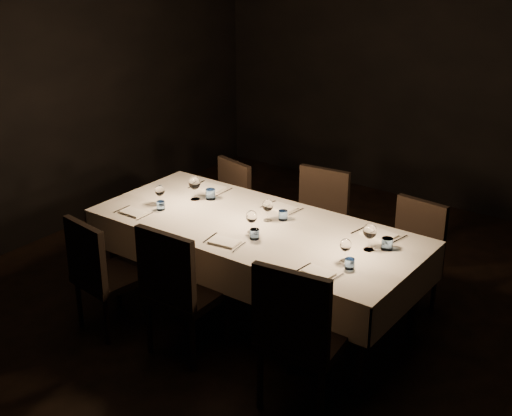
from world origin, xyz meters
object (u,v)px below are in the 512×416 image
Objects in this scene: chair_far_center at (318,219)px; dining_table at (256,234)px; chair_near_right at (299,332)px; chair_far_right at (412,251)px; chair_near_center at (179,286)px; chair_far_left at (226,204)px; chair_near_left at (100,270)px.

dining_table is at bearing -98.27° from chair_far_center.
chair_near_right reaches higher than chair_far_right.
chair_far_center is 1.06× the size of chair_far_right.
chair_far_center is at bearing -69.22° from chair_near_right.
chair_far_right is (0.91, 0.81, -0.20)m from dining_table.
chair_near_center is 1.62m from chair_far_center.
chair_near_right reaches higher than chair_far_left.
chair_near_center is 1.87m from chair_far_right.
dining_table is 1.18m from chair_near_right.
chair_near_left is at bearing -130.34° from chair_far_right.
chair_far_right reaches higher than dining_table.
dining_table is 2.43× the size of chair_near_right.
chair_far_right is at bearing 16.19° from chair_far_left.
chair_near_right is at bearing -40.85° from dining_table.
dining_table is 0.87m from chair_far_center.
chair_near_left is 1.58m from chair_far_left.
chair_far_center is (0.13, 1.61, -0.03)m from chair_near_center.
chair_near_center is at bearing -117.92° from chair_far_right.
dining_table is at bearing -99.76° from chair_near_center.
chair_far_right is (0.89, -0.04, -0.03)m from chair_far_center.
chair_near_left is 1.03× the size of chair_far_right.
chair_far_left is at bearing -178.17° from chair_far_center.
chair_far_left is (-0.08, 1.58, -0.02)m from chair_near_left.
chair_far_center is (0.02, 0.85, -0.17)m from dining_table.
chair_near_right is at bearing -168.96° from chair_near_left.
chair_near_right reaches higher than chair_near_left.
chair_far_right is at bearing -127.44° from chair_near_left.
dining_table is 2.53× the size of chair_near_center.
chair_near_left reaches higher than dining_table.
chair_near_center is 1.00m from chair_near_right.
chair_far_right is (1.70, 1.67, -0.01)m from chair_near_left.
chair_far_center is (0.81, 1.71, 0.01)m from chair_near_left.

